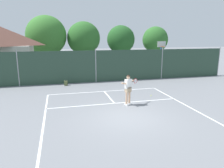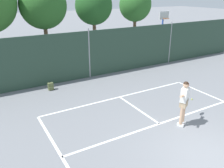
# 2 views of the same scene
# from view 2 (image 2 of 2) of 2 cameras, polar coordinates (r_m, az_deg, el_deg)

# --- Properties ---
(ground_plane) EXTENTS (120.00, 120.00, 0.00)m
(ground_plane) POSITION_cam_2_polar(r_m,az_deg,el_deg) (8.60, 22.48, -16.14)
(ground_plane) COLOR slate
(court_markings) EXTENTS (8.30, 11.10, 0.01)m
(court_markings) POSITION_cam_2_polar(r_m,az_deg,el_deg) (8.91, 19.17, -14.20)
(court_markings) COLOR white
(court_markings) RESTS_ON ground
(chainlink_fence) EXTENTS (26.09, 0.09, 3.00)m
(chainlink_fence) POSITION_cam_2_polar(r_m,az_deg,el_deg) (14.53, -5.47, 7.02)
(chainlink_fence) COLOR #284233
(chainlink_fence) RESTS_ON ground
(basketball_hoop) EXTENTS (0.90, 0.67, 3.55)m
(basketball_hoop) POSITION_cam_2_polar(r_m,az_deg,el_deg) (19.70, 12.07, 13.07)
(basketball_hoop) COLOR #284CB2
(basketball_hoop) RESTS_ON ground
(treeline_backdrop) EXTENTS (24.90, 4.54, 6.64)m
(treeline_backdrop) POSITION_cam_2_polar(r_m,az_deg,el_deg) (23.55, -18.04, 17.54)
(treeline_backdrop) COLOR brown
(treeline_backdrop) RESTS_ON ground
(tennis_player) EXTENTS (1.25, 0.80, 1.85)m
(tennis_player) POSITION_cam_2_polar(r_m,az_deg,el_deg) (9.60, 16.89, -3.57)
(tennis_player) COLOR silver
(tennis_player) RESTS_ON ground
(tennis_ball) EXTENTS (0.07, 0.07, 0.07)m
(tennis_ball) POSITION_cam_2_polar(r_m,az_deg,el_deg) (12.39, 18.56, -3.48)
(tennis_ball) COLOR #CCE033
(tennis_ball) RESTS_ON ground
(backpack_olive) EXTENTS (0.28, 0.24, 0.46)m
(backpack_olive) POSITION_cam_2_polar(r_m,az_deg,el_deg) (13.28, -14.44, -0.59)
(backpack_olive) COLOR #566038
(backpack_olive) RESTS_ON ground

